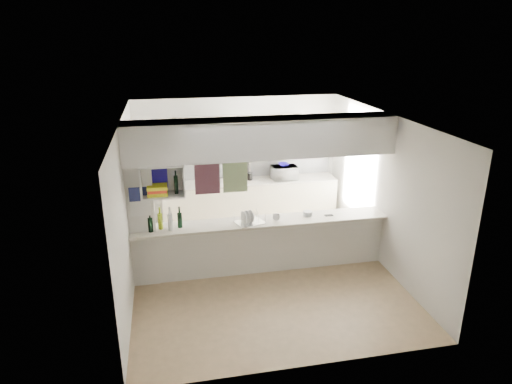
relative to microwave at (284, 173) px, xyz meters
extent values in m
plane|color=#907653|center=(-0.92, -2.05, -1.06)|extent=(4.80, 4.80, 0.00)
plane|color=white|center=(-0.92, -2.05, 1.54)|extent=(4.80, 4.80, 0.00)
plane|color=silver|center=(-0.92, 0.35, 0.24)|extent=(4.20, 0.00, 4.20)
plane|color=silver|center=(-3.02, -2.05, 0.24)|extent=(0.00, 4.80, 4.80)
plane|color=silver|center=(1.18, -2.05, 0.24)|extent=(0.00, 4.80, 4.80)
cube|color=silver|center=(-0.92, -2.05, -0.62)|extent=(4.20, 0.15, 0.88)
cube|color=#B3AB9D|center=(-0.92, -2.05, -0.16)|extent=(4.20, 0.50, 0.04)
cube|color=white|center=(-0.92, -2.05, 1.24)|extent=(4.20, 0.50, 0.60)
cube|color=silver|center=(-2.82, -2.05, 0.24)|extent=(0.40, 0.18, 2.60)
cube|color=#191E4C|center=(-2.82, -2.15, 0.49)|extent=(0.30, 0.01, 0.22)
cube|color=white|center=(-2.82, -2.15, 0.26)|extent=(0.30, 0.01, 0.24)
cube|color=#301520|center=(-1.77, -1.83, 0.62)|extent=(0.40, 0.02, 0.62)
cube|color=#1A5F77|center=(-1.32, -1.83, 0.62)|extent=(0.40, 0.02, 0.62)
cube|color=white|center=(-2.47, -2.15, 0.45)|extent=(0.65, 0.35, 0.02)
cube|color=white|center=(-2.47, -2.15, 0.93)|extent=(0.65, 0.35, 0.02)
cube|color=white|center=(-2.47, -1.99, 0.69)|extent=(0.65, 0.02, 0.50)
cube|color=white|center=(-2.78, -2.15, 0.69)|extent=(0.02, 0.35, 0.50)
cube|color=white|center=(-2.16, -2.15, 0.69)|extent=(0.02, 0.35, 0.50)
cube|color=gold|center=(-2.55, -2.15, 0.49)|extent=(0.30, 0.24, 0.05)
cube|color=red|center=(-2.55, -2.15, 0.54)|extent=(0.28, 0.22, 0.05)
cube|color=gold|center=(-2.55, -2.15, 0.59)|extent=(0.30, 0.24, 0.05)
cube|color=#160B83|center=(-2.52, -2.03, 0.69)|extent=(0.26, 0.02, 0.34)
cylinder|color=black|center=(-2.27, -2.15, 0.60)|extent=(0.06, 0.06, 0.28)
cube|color=#ECE8C8|center=(-0.72, 0.05, -0.61)|extent=(3.60, 0.60, 0.90)
cube|color=#B3AB9D|center=(-0.72, 0.05, -0.16)|extent=(3.60, 0.63, 0.03)
cube|color=silver|center=(-0.72, 0.33, 0.16)|extent=(3.60, 0.03, 0.60)
cube|color=#ECE8C8|center=(-0.92, 0.18, 0.82)|extent=(2.62, 0.34, 0.72)
cube|color=white|center=(-0.17, 0.11, 0.42)|extent=(0.60, 0.46, 0.12)
cube|color=silver|center=(-0.17, -0.12, 0.38)|extent=(0.60, 0.02, 0.05)
imported|color=white|center=(0.00, 0.00, 0.00)|extent=(0.53, 0.37, 0.28)
imported|color=#160B83|center=(-0.02, 0.02, 0.17)|extent=(0.22, 0.22, 0.05)
cube|color=silver|center=(-1.13, -2.10, -0.13)|extent=(0.51, 0.44, 0.01)
cylinder|color=white|center=(-1.24, -2.14, -0.02)|extent=(0.08, 0.21, 0.21)
cylinder|color=white|center=(-1.17, -2.12, -0.02)|extent=(0.08, 0.21, 0.21)
cylinder|color=white|center=(-1.11, -2.10, -0.02)|extent=(0.08, 0.21, 0.21)
imported|color=white|center=(-0.69, -2.11, -0.08)|extent=(0.16, 0.16, 0.10)
cylinder|color=black|center=(-2.69, -2.14, -0.02)|extent=(0.08, 0.08, 0.24)
cylinder|color=black|center=(-2.69, -2.14, 0.15)|extent=(0.03, 0.03, 0.11)
cylinder|color=olive|center=(-2.54, -2.06, -0.02)|extent=(0.08, 0.08, 0.25)
cylinder|color=olive|center=(-2.54, -2.06, 0.17)|extent=(0.03, 0.03, 0.11)
cylinder|color=silver|center=(-2.39, -2.14, -0.01)|extent=(0.08, 0.08, 0.27)
cylinder|color=silver|center=(-2.39, -2.14, 0.18)|extent=(0.03, 0.03, 0.11)
cylinder|color=black|center=(-2.24, -2.06, -0.02)|extent=(0.08, 0.08, 0.24)
cylinder|color=black|center=(-2.24, -2.06, 0.15)|extent=(0.03, 0.03, 0.11)
cylinder|color=silver|center=(-0.12, -1.99, -0.10)|extent=(0.16, 0.16, 0.08)
cube|color=black|center=(0.23, -2.06, -0.14)|extent=(0.14, 0.07, 0.01)
cylinder|color=black|center=(-0.72, 0.10, -0.06)|extent=(0.11, 0.11, 0.16)
cube|color=brown|center=(-0.82, 0.13, -0.03)|extent=(0.11, 0.09, 0.21)
camera|label=1|loc=(-2.38, -8.76, 2.80)|focal=32.00mm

